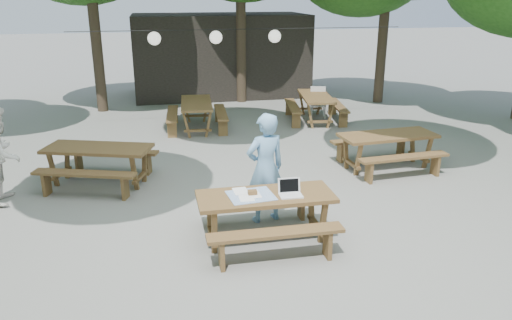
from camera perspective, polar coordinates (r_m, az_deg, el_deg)
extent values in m
plane|color=slate|center=(8.47, 2.32, -6.17)|extent=(80.00, 80.00, 0.00)
cube|color=black|center=(18.24, -4.12, 11.92)|extent=(6.00, 3.00, 2.80)
cube|color=brown|center=(7.31, 1.11, -4.18)|extent=(2.00, 0.80, 0.06)
cube|color=brown|center=(6.85, 2.29, -8.34)|extent=(1.90, 0.28, 0.05)
cube|color=brown|center=(8.00, 0.07, -4.18)|extent=(1.90, 0.28, 0.05)
cube|color=brown|center=(7.47, 1.09, -6.83)|extent=(1.70, 0.70, 0.69)
cube|color=brown|center=(9.98, -17.65, 1.27)|extent=(2.15, 1.39, 0.06)
cube|color=brown|center=(9.50, -19.06, -1.47)|extent=(1.89, 0.87, 0.05)
cube|color=brown|center=(10.62, -16.11, 0.93)|extent=(1.89, 0.87, 0.05)
cube|color=brown|center=(10.09, -17.45, -0.76)|extent=(1.83, 1.20, 0.69)
cube|color=brown|center=(10.72, 14.86, 2.73)|extent=(2.06, 0.96, 0.06)
cube|color=brown|center=(10.27, 16.55, 0.30)|extent=(1.92, 0.43, 0.05)
cube|color=brown|center=(11.33, 13.09, 2.31)|extent=(1.92, 0.43, 0.05)
cube|color=brown|center=(10.83, 14.69, 0.82)|extent=(1.75, 0.83, 0.69)
cube|color=brown|center=(13.50, -6.84, 6.47)|extent=(0.94, 2.05, 0.06)
cube|color=brown|center=(13.59, -4.04, 5.47)|extent=(0.41, 1.91, 0.05)
cube|color=brown|center=(13.57, -9.55, 5.24)|extent=(0.41, 1.91, 0.05)
cube|color=brown|center=(13.59, -6.77, 4.93)|extent=(0.82, 1.74, 0.69)
cube|color=brown|center=(14.40, 6.86, 7.24)|extent=(1.08, 2.10, 0.06)
cube|color=brown|center=(14.58, 9.35, 6.18)|extent=(0.55, 1.92, 0.05)
cube|color=brown|center=(14.36, 4.25, 6.19)|extent=(0.55, 1.92, 0.05)
cube|color=brown|center=(14.48, 6.80, 5.79)|extent=(0.94, 1.78, 0.69)
imported|color=#75A8D5|center=(7.92, 1.07, -0.95)|extent=(0.74, 0.58, 1.80)
imported|color=white|center=(9.79, -27.13, 0.61)|extent=(0.67, 0.85, 1.73)
cube|color=silver|center=(14.83, 7.11, 6.30)|extent=(0.53, 0.53, 0.04)
cube|color=silver|center=(14.97, 7.08, 7.44)|extent=(0.44, 0.14, 0.48)
cube|color=silver|center=(14.87, 7.08, 5.51)|extent=(0.51, 0.51, 0.38)
cube|color=white|center=(7.26, 4.00, -4.07)|extent=(0.34, 0.24, 0.02)
cube|color=white|center=(7.32, 3.80, -2.89)|extent=(0.33, 0.07, 0.23)
cube|color=black|center=(7.31, 3.81, -2.91)|extent=(0.28, 0.05, 0.19)
cube|color=#3367B0|center=(7.26, -0.58, -4.07)|extent=(0.71, 0.62, 0.01)
cube|color=white|center=(7.18, -1.11, -4.30)|extent=(0.22, 0.30, 0.00)
cube|color=white|center=(7.28, -0.36, -3.94)|extent=(0.22, 0.30, 0.00)
cube|color=white|center=(7.39, -1.77, -3.56)|extent=(0.22, 0.31, 0.00)
cube|color=brown|center=(7.26, -0.41, -3.70)|extent=(0.13, 0.09, 0.06)
cylinder|color=black|center=(13.69, -1.63, 14.72)|extent=(9.00, 0.02, 0.02)
sphere|color=white|center=(13.50, -11.55, 13.45)|extent=(0.34, 0.34, 0.34)
sphere|color=white|center=(13.60, -4.61, 13.80)|extent=(0.34, 0.34, 0.34)
sphere|color=white|center=(13.89, 2.15, 13.95)|extent=(0.34, 0.34, 0.34)
cylinder|color=#2D2319|center=(16.07, -17.89, 13.71)|extent=(0.32, 0.32, 4.77)
cylinder|color=#2D2319|center=(16.73, -1.74, 15.17)|extent=(0.32, 0.32, 5.03)
cylinder|color=#2D2319|center=(17.18, 14.28, 13.51)|extent=(0.32, 0.32, 4.31)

